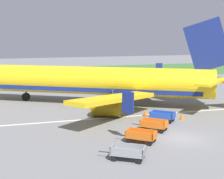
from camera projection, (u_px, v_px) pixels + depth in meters
ground_plane at (182, 138)px, 30.35m from camera, size 220.00×220.00×0.00m
grass_strip at (71, 72)px, 82.82m from camera, size 220.00×28.00×0.06m
apron_stripe at (144, 115)px, 38.92m from camera, size 120.00×0.36×0.01m
airplane at (105, 82)px, 44.52m from camera, size 34.27×28.52×11.34m
baggage_cart_nearest at (128, 152)px, 24.97m from camera, size 3.37×2.57×1.07m
baggage_cart_second_in_row at (141, 136)px, 28.99m from camera, size 3.17×2.89×1.07m
baggage_cart_third_in_row at (154, 125)px, 32.52m from camera, size 3.11×2.95×1.07m
baggage_cart_fourth_in_row at (162, 116)px, 35.95m from camera, size 3.11×2.95×1.07m
traffic_cone_near_plane at (182, 116)px, 36.84m from camera, size 0.54×0.54×0.71m
traffic_cone_mid_apron at (145, 113)px, 38.63m from camera, size 0.54×0.54×0.71m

